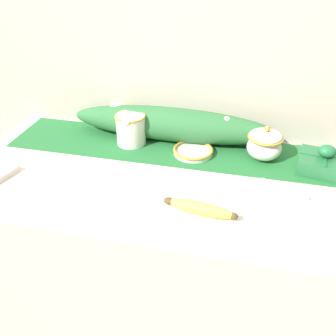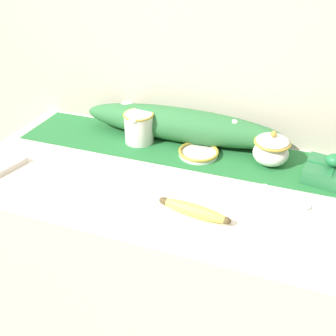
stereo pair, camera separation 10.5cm
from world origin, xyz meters
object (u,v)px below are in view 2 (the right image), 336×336
sugar_bowl (271,150)px  spoon (301,203)px  cream_pitcher (139,126)px  small_dish (199,152)px  gift_box (332,172)px  banana (194,210)px

sugar_bowl → spoon: 0.23m
cream_pitcher → small_dish: bearing=-6.4°
sugar_bowl → spoon: sugar_bowl is taller
sugar_bowl → small_dish: sugar_bowl is taller
sugar_bowl → small_dish: size_ratio=0.86×
small_dish → gift_box: bearing=-1.5°
cream_pitcher → gift_box: cream_pitcher is taller
small_dish → cream_pitcher: bearing=173.6°
gift_box → small_dish: bearing=178.5°
gift_box → spoon: bearing=-116.5°
spoon → sugar_bowl: bearing=151.9°
small_dish → spoon: bearing=-25.4°
small_dish → banana: size_ratio=0.66×
small_dish → gift_box: gift_box is taller
sugar_bowl → spoon: bearing=-59.4°
banana → spoon: bearing=28.5°
small_dish → banana: (0.07, -0.31, 0.00)m
cream_pitcher → small_dish: (0.23, -0.03, -0.05)m
cream_pitcher → small_dish: cream_pitcher is taller
sugar_bowl → banana: sugar_bowl is taller
banana → small_dish: bearing=103.3°
small_dish → spoon: size_ratio=0.91×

